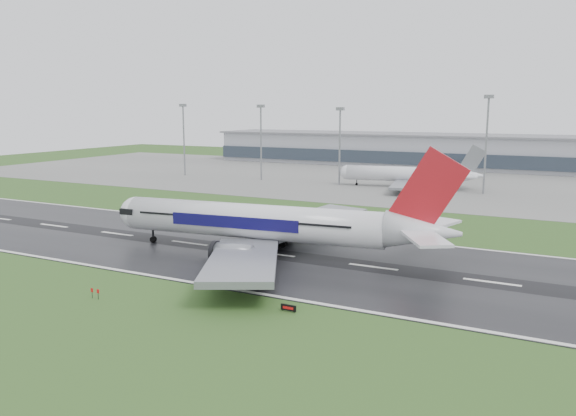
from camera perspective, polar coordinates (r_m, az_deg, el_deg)
The scene contains 11 objects.
ground at distance 108.70m, azimuth -1.45°, elevation -4.74°, with size 520.00×520.00×0.00m, color #284A1B.
runway at distance 108.69m, azimuth -1.45°, elevation -4.72°, with size 400.00×45.00×0.10m, color black.
apron at distance 224.98m, azimuth 13.72°, elevation 2.67°, with size 400.00×130.00×0.08m, color slate.
terminal at distance 282.82m, azimuth 16.55°, elevation 5.51°, with size 240.00×36.00×15.00m, color #9597A0.
main_airliner at distance 106.96m, azimuth -1.38°, elevation 0.66°, with size 69.12×65.82×20.41m, color silver, non-canonical shape.
parked_airliner at distance 204.85m, azimuth 12.06°, elevation 4.18°, with size 51.56×48.01×15.11m, color silver, non-canonical shape.
runway_sign at distance 78.81m, azimuth 0.05°, elevation -10.15°, with size 2.30×0.26×1.04m, color black, non-canonical shape.
floodmast_0 at distance 242.00m, azimuth -10.53°, elevation 6.68°, with size 0.64×0.64×28.68m, color gray.
floodmast_1 at distance 221.56m, azimuth -2.76°, elevation 6.49°, with size 0.64×0.64×28.26m, color gray.
floodmast_2 at distance 207.43m, azimuth 5.27°, elevation 6.08°, with size 0.64×0.64×27.21m, color gray.
floodmast_3 at distance 194.63m, azimuth 19.48°, elevation 5.87°, with size 0.64×0.64×31.07m, color gray.
Camera 1 is at (49.55, -92.71, 27.68)m, focal length 34.98 mm.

